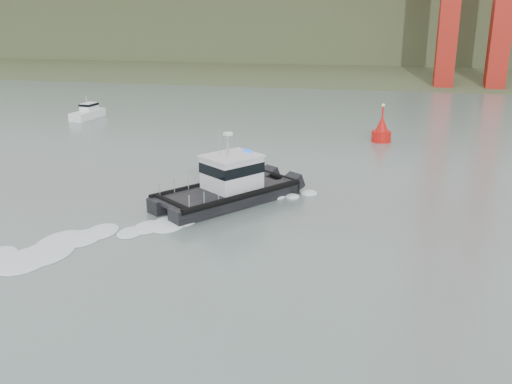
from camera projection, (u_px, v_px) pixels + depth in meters
ground at (201, 278)px, 28.37m from camera, size 400.00×400.00×0.00m
headlands at (352, 32)px, 142.89m from camera, size 500.00×105.36×27.12m
patrol_boat at (228, 184)px, 39.15m from camera, size 9.28×10.62×5.06m
motorboat at (88, 113)px, 69.31m from camera, size 2.31×5.41×2.89m
nav_buoy at (382, 131)px, 57.12m from camera, size 1.95×1.95×4.05m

